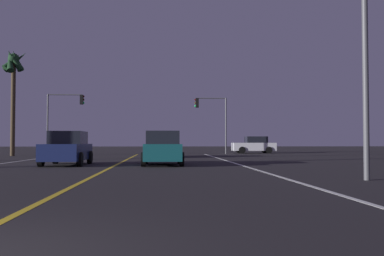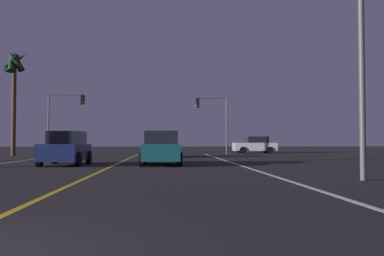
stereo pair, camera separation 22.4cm
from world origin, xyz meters
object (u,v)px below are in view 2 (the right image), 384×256
at_px(traffic_light_near_right, 212,112).
at_px(car_oncoming, 66,149).
at_px(car_crossing_side, 255,145).
at_px(traffic_light_near_left, 66,110).
at_px(palm_tree_left_far, 14,70).
at_px(car_ahead_far, 164,146).
at_px(street_lamp_right_near, 347,21).
at_px(car_lead_same_lane, 161,149).

bearing_deg(traffic_light_near_right, car_oncoming, 62.96).
distance_m(car_crossing_side, traffic_light_near_left, 18.81).
bearing_deg(palm_tree_left_far, car_ahead_far, -15.48).
relative_size(car_ahead_far, car_crossing_side, 1.00).
height_order(car_ahead_far, street_lamp_right_near, street_lamp_right_near).
distance_m(car_ahead_far, car_lead_same_lane, 10.85).
xyz_separation_m(car_lead_same_lane, car_crossing_side, (9.26, 21.09, 0.00)).
distance_m(car_crossing_side, palm_tree_left_far, 23.47).
relative_size(street_lamp_right_near, palm_tree_left_far, 0.85).
bearing_deg(car_crossing_side, street_lamp_right_near, 83.32).
relative_size(car_ahead_far, traffic_light_near_right, 0.80).
bearing_deg(car_ahead_far, car_crossing_side, -41.81).
xyz_separation_m(traffic_light_near_left, palm_tree_left_far, (-3.23, -4.34, 2.90)).
height_order(car_oncoming, traffic_light_near_left, traffic_light_near_left).
bearing_deg(traffic_light_near_left, car_lead_same_lane, -64.00).
xyz_separation_m(car_crossing_side, street_lamp_right_near, (-3.50, -29.90, 4.05)).
xyz_separation_m(car_ahead_far, traffic_light_near_right, (4.45, 7.78, 3.17)).
bearing_deg(car_oncoming, car_ahead_far, 155.06).
relative_size(car_lead_same_lane, car_crossing_side, 1.00).
relative_size(traffic_light_near_left, street_lamp_right_near, 0.73).
xyz_separation_m(street_lamp_right_near, palm_tree_left_far, (-18.07, 23.10, 2.19)).
height_order(car_crossing_side, palm_tree_left_far, palm_tree_left_far).
bearing_deg(car_ahead_far, car_lead_same_lane, 179.44).
bearing_deg(palm_tree_left_far, car_crossing_side, 17.48).
height_order(car_oncoming, traffic_light_near_right, traffic_light_near_right).
height_order(traffic_light_near_left, street_lamp_right_near, street_lamp_right_near).
bearing_deg(car_ahead_far, street_lamp_right_near, -163.97).
xyz_separation_m(traffic_light_near_left, street_lamp_right_near, (14.84, -27.44, 0.71)).
relative_size(car_lead_same_lane, street_lamp_right_near, 0.56).
xyz_separation_m(car_lead_same_lane, traffic_light_near_right, (4.55, 18.64, 3.17)).
bearing_deg(car_oncoming, traffic_light_near_right, 152.96).
bearing_deg(car_ahead_far, car_oncoming, 155.06).
xyz_separation_m(car_lead_same_lane, traffic_light_near_left, (-9.09, 18.64, 3.35)).
relative_size(car_ahead_far, car_lead_same_lane, 1.00).
height_order(car_crossing_side, traffic_light_near_right, traffic_light_near_right).
height_order(street_lamp_right_near, palm_tree_left_far, palm_tree_left_far).
distance_m(car_oncoming, car_crossing_side, 25.07).
distance_m(car_ahead_far, traffic_light_near_right, 9.51).
bearing_deg(car_crossing_side, palm_tree_left_far, 17.48).
bearing_deg(car_lead_same_lane, car_oncoming, 86.10).
relative_size(car_lead_same_lane, traffic_light_near_right, 0.80).
height_order(car_oncoming, palm_tree_left_far, palm_tree_left_far).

